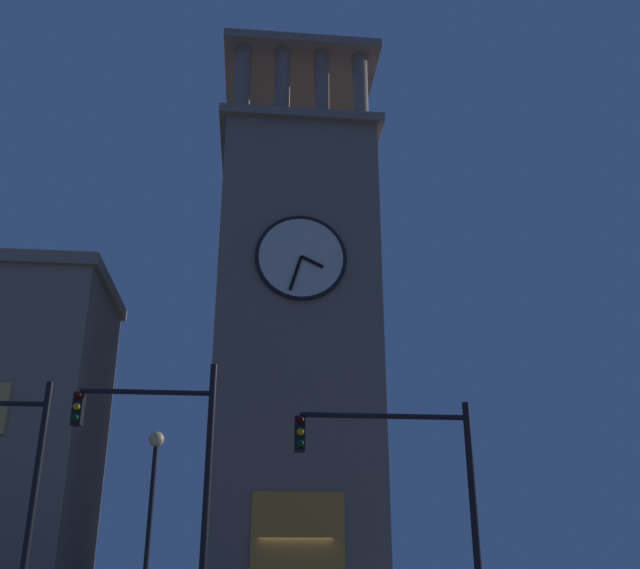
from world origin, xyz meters
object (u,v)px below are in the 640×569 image
object	(u,v)px
traffic_signal_far	(166,459)
street_lamp	(152,489)
clocktower	(294,349)
traffic_signal_near	(410,476)

from	to	relation	value
traffic_signal_far	street_lamp	size ratio (longest dim) A/B	1.16
clocktower	traffic_signal_far	world-z (taller)	clocktower
traffic_signal_near	traffic_signal_far	bearing A→B (deg)	-11.42
clocktower	street_lamp	bearing A→B (deg)	61.82
traffic_signal_near	traffic_signal_far	size ratio (longest dim) A/B	0.83
clocktower	street_lamp	world-z (taller)	clocktower
traffic_signal_far	traffic_signal_near	bearing A→B (deg)	168.58
traffic_signal_near	clocktower	bearing A→B (deg)	-83.02
traffic_signal_near	traffic_signal_far	distance (m)	5.44
traffic_signal_near	street_lamp	xyz separation A→B (m)	(6.15, -5.73, 0.19)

